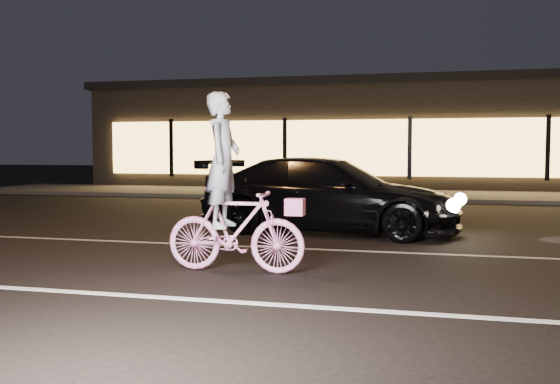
# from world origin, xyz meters

# --- Properties ---
(ground) EXTENTS (90.00, 90.00, 0.00)m
(ground) POSITION_xyz_m (0.00, 0.00, 0.00)
(ground) COLOR black
(ground) RESTS_ON ground
(lane_stripe_near) EXTENTS (60.00, 0.12, 0.01)m
(lane_stripe_near) POSITION_xyz_m (0.00, -1.50, 0.00)
(lane_stripe_near) COLOR silver
(lane_stripe_near) RESTS_ON ground
(lane_stripe_far) EXTENTS (60.00, 0.10, 0.01)m
(lane_stripe_far) POSITION_xyz_m (0.00, 2.00, 0.00)
(lane_stripe_far) COLOR gray
(lane_stripe_far) RESTS_ON ground
(sidewalk) EXTENTS (30.00, 4.00, 0.12)m
(sidewalk) POSITION_xyz_m (0.00, 13.00, 0.06)
(sidewalk) COLOR #383533
(sidewalk) RESTS_ON ground
(storefront) EXTENTS (25.40, 8.42, 4.20)m
(storefront) POSITION_xyz_m (0.00, 18.97, 2.15)
(storefront) COLOR black
(storefront) RESTS_ON ground
(cyclist) EXTENTS (1.81, 0.62, 2.28)m
(cyclist) POSITION_xyz_m (-1.58, -0.00, 0.81)
(cyclist) COLOR #FF34A7
(cyclist) RESTS_ON ground
(sedan) EXTENTS (5.02, 2.50, 1.40)m
(sedan) POSITION_xyz_m (-1.01, 4.00, 0.70)
(sedan) COLOR black
(sedan) RESTS_ON ground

